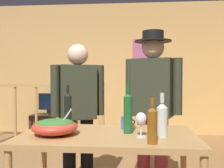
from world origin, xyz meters
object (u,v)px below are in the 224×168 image
object	(u,v)px
tv_console	(54,125)
flat_screen_tv	(54,102)
wine_glass	(141,120)
mug_blue	(126,123)
stair_railing	(58,108)
person_standing_left	(78,107)
salad_bowl	(55,126)
wine_bottle_amber	(152,124)
wine_bottle_dark	(68,109)
wine_bottle_clear	(162,119)
serving_table	(108,144)
framed_picture	(146,49)
person_standing_right	(153,99)
wine_bottle_green	(128,112)

from	to	relation	value
tv_console	flat_screen_tv	xyz separation A→B (m)	(0.00, -0.03, 0.46)
wine_glass	mug_blue	bearing A→B (deg)	113.59
stair_railing	person_standing_left	size ratio (longest dim) A/B	1.56
stair_railing	wine_glass	distance (m)	2.83
salad_bowl	mug_blue	bearing A→B (deg)	25.42
stair_railing	wine_bottle_amber	size ratio (longest dim) A/B	7.88
stair_railing	wine_bottle_dark	size ratio (longest dim) A/B	6.61
flat_screen_tv	wine_bottle_clear	size ratio (longest dim) A/B	1.92
wine_bottle_clear	person_standing_left	xyz separation A→B (m)	(-0.77, 0.70, -0.01)
wine_glass	wine_bottle_clear	distance (m)	0.15
stair_railing	salad_bowl	world-z (taller)	stair_railing
wine_glass	wine_bottle_amber	world-z (taller)	wine_bottle_amber
stair_railing	wine_bottle_dark	xyz separation A→B (m)	(0.75, -2.14, 0.26)
serving_table	salad_bowl	world-z (taller)	salad_bowl
framed_picture	person_standing_right	distance (m)	2.88
wine_bottle_dark	wine_bottle_green	bearing A→B (deg)	-22.83
flat_screen_tv	person_standing_right	world-z (taller)	person_standing_right
mug_blue	wine_glass	bearing A→B (deg)	-66.41
wine_glass	wine_bottle_green	xyz separation A→B (m)	(-0.09, 0.11, 0.04)
tv_console	mug_blue	world-z (taller)	mug_blue
mug_blue	stair_railing	bearing A→B (deg)	119.42
tv_console	person_standing_left	distance (m)	2.77
tv_console	person_standing_right	world-z (taller)	person_standing_right
tv_console	mug_blue	distance (m)	3.39
flat_screen_tv	wine_glass	xyz separation A→B (m)	(1.66, -3.18, 0.21)
stair_railing	tv_console	xyz separation A→B (m)	(-0.30, 0.74, -0.44)
framed_picture	stair_railing	world-z (taller)	framed_picture
framed_picture	wine_bottle_dark	bearing A→B (deg)	-104.28
framed_picture	stair_railing	distance (m)	2.16
salad_bowl	mug_blue	world-z (taller)	salad_bowl
salad_bowl	wine_glass	bearing A→B (deg)	-1.28
flat_screen_tv	wine_bottle_dark	distance (m)	3.04
framed_picture	serving_table	distance (m)	3.61
wine_glass	wine_bottle_dark	bearing A→B (deg)	151.77
person_standing_left	wine_bottle_green	bearing A→B (deg)	109.72
wine_glass	person_standing_right	size ratio (longest dim) A/B	0.11
salad_bowl	mug_blue	distance (m)	0.57
tv_console	flat_screen_tv	size ratio (longest dim) A/B	1.50
wine_glass	person_standing_right	distance (m)	0.75
wine_bottle_dark	wine_bottle_clear	bearing A→B (deg)	-21.70
serving_table	person_standing_left	world-z (taller)	person_standing_left
wine_bottle_clear	salad_bowl	bearing A→B (deg)	-179.13
person_standing_left	person_standing_right	size ratio (longest dim) A/B	0.93
wine_bottle_green	person_standing_left	bearing A→B (deg)	130.16
wine_bottle_dark	wine_bottle_green	distance (m)	0.57
wine_bottle_amber	flat_screen_tv	bearing A→B (deg)	117.22
framed_picture	stair_railing	bearing A→B (deg)	-146.45
serving_table	wine_bottle_dark	xyz separation A→B (m)	(-0.37, 0.25, 0.23)
mug_blue	person_standing_left	xyz separation A→B (m)	(-0.50, 0.47, 0.07)
wine_bottle_amber	salad_bowl	bearing A→B (deg)	164.55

